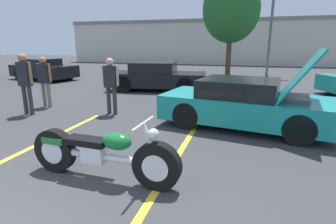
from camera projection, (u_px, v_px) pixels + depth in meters
parking_stripe_foreground at (22, 152)px, 5.11m from camera, size 0.12×5.57×0.01m
parking_stripe_middle at (168, 172)px, 4.31m from camera, size 0.12×5.57×0.01m
far_building at (219, 41)px, 27.28m from camera, size 32.00×4.20×4.40m
light_pole at (274, 8)px, 16.68m from camera, size 1.21×0.28×7.73m
tree_background at (231, 10)px, 15.86m from camera, size 3.44×3.44×6.02m
motorcycle at (102, 154)px, 4.00m from camera, size 2.50×0.70×1.00m
show_car_hood_open at (245, 104)px, 6.50m from camera, size 4.26×2.36×1.96m
parked_car_left_row at (43, 69)px, 15.30m from camera, size 4.28×2.50×1.21m
parked_car_mid_row at (157, 77)px, 11.77m from camera, size 4.43×2.26×1.25m
spectator_near_motorcycle at (45, 78)px, 8.52m from camera, size 0.52×0.22×1.64m
spectator_by_show_car at (25, 79)px, 7.56m from camera, size 0.52×0.23×1.78m
spectator_midground at (111, 81)px, 7.63m from camera, size 0.52×0.22×1.66m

